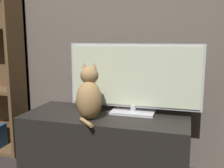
# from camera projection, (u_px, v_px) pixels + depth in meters

# --- Properties ---
(wall_back) EXTENTS (4.80, 0.05, 2.60)m
(wall_back) POSITION_uv_depth(u_px,v_px,m) (117.00, 13.00, 2.22)
(wall_back) COLOR #60564C
(wall_back) RESTS_ON ground_plane
(tv_stand) EXTENTS (1.28, 0.56, 0.50)m
(tv_stand) POSITION_uv_depth(u_px,v_px,m) (106.00, 144.00, 2.10)
(tv_stand) COLOR black
(tv_stand) RESTS_ON ground_plane
(tv) EXTENTS (1.05, 0.21, 0.55)m
(tv) POSITION_uv_depth(u_px,v_px,m) (134.00, 79.00, 2.05)
(tv) COLOR #B7B7BC
(tv) RESTS_ON tv_stand
(cat) EXTENTS (0.22, 0.30, 0.42)m
(cat) POSITION_uv_depth(u_px,v_px,m) (89.00, 95.00, 1.92)
(cat) COLOR #997547
(cat) RESTS_ON tv_stand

